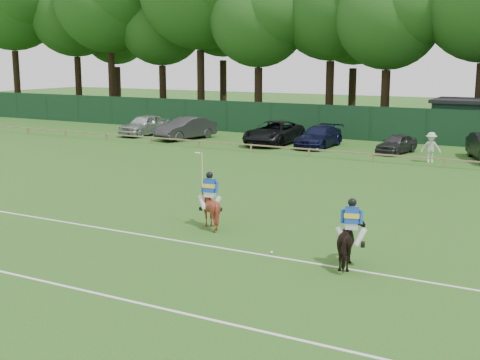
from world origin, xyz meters
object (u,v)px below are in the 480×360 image
Objects in this scene: suv_black at (274,133)px; hatch_grey at (397,144)px; horse_chestnut at (210,208)px; sedan_silver at (145,125)px; polo_ball at (272,252)px; sedan_navy at (319,137)px; sedan_grey at (186,128)px; horse_dark at (351,243)px; spectator_left at (431,147)px.

suv_black is 1.61× the size of hatch_grey.
sedan_silver is (-18.73, 20.78, 0.09)m from horse_chestnut.
horse_chestnut is 3.80m from polo_ball.
sedan_navy reaches higher than hatch_grey.
horse_chestnut is 20.97m from hatch_grey.
suv_black is (6.87, 0.65, -0.00)m from sedan_grey.
hatch_grey is (15.50, 0.65, -0.19)m from sedan_grey.
spectator_left is (-2.25, 20.08, 0.15)m from horse_dark.
sedan_silver is 52.10× the size of polo_ball.
suv_black is at bearing -175.63° from sedan_navy.
horse_dark is 26.46m from suv_black.
horse_chestnut is at bearing -81.63° from hatch_grey.
horse_chestnut is (-5.87, 1.76, -0.01)m from horse_dark.
sedan_grey reaches higher than horse_dark.
hatch_grey is (8.63, -0.00, -0.19)m from suv_black.
sedan_navy reaches higher than polo_ball.
sedan_navy is 2.79× the size of spectator_left.
sedan_grey is at bearing -63.06° from horse_chestnut.
sedan_silver is 0.96× the size of sedan_navy.
hatch_grey is (19.65, 0.17, -0.19)m from sedan_silver.
suv_black is (-13.58, 22.71, 0.08)m from horse_dark.
spectator_left reaches higher than horse_chestnut.
sedan_navy is at bearing -86.91° from horse_chestnut.
spectator_left is (18.20, -1.98, 0.07)m from sedan_grey.
sedan_silver is (-24.60, 22.54, 0.08)m from horse_dark.
sedan_navy is at bearing -171.49° from hatch_grey.
hatch_grey is at bearing -94.70° from horse_dark.
polo_ball is (22.05, -22.52, -0.75)m from sedan_silver.
spectator_left is at bearing -18.97° from sedan_navy.
hatch_grey is 2.05× the size of spectator_left.
sedan_grey is 2.79× the size of spectator_left.
horse_dark is at bearing 154.58° from horse_chestnut.
horse_dark reaches higher than horse_chestnut.
horse_chestnut is 0.29× the size of sedan_grey.
spectator_left is 19.47× the size of polo_ball.
sedan_silver is 4.18m from sedan_grey.
sedan_grey is at bearing -64.17° from horse_dark.
horse_chestnut is 22.33m from suv_black.
sedan_grey is at bearing 155.07° from spectator_left.
sedan_navy is at bearing 2.49° from suv_black.
spectator_left is at bearing -100.61° from horse_dark.
horse_dark is at bearing -39.83° from sedan_silver.
spectator_left is (2.70, -2.63, 0.26)m from hatch_grey.
sedan_silver is at bearing -56.72° from horse_chestnut.
polo_ball is (17.90, -22.03, -0.76)m from sedan_grey.
sedan_grey is 10.18m from sedan_navy.
sedan_grey is at bearing -166.70° from hatch_grey.
suv_black is 25.24m from polo_ball.
hatch_grey is at bearing -1.38° from suv_black.
sedan_grey is at bearing -174.55° from sedan_navy.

